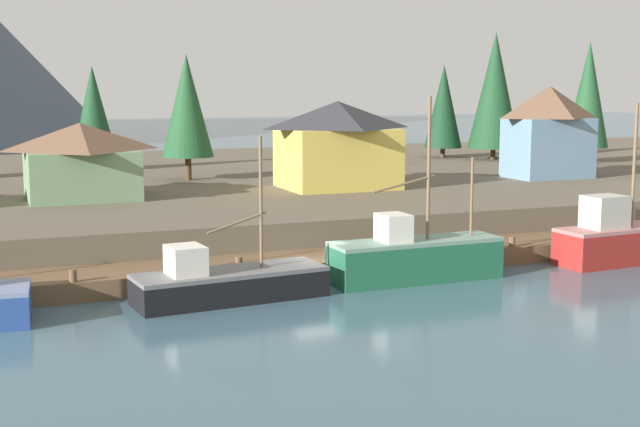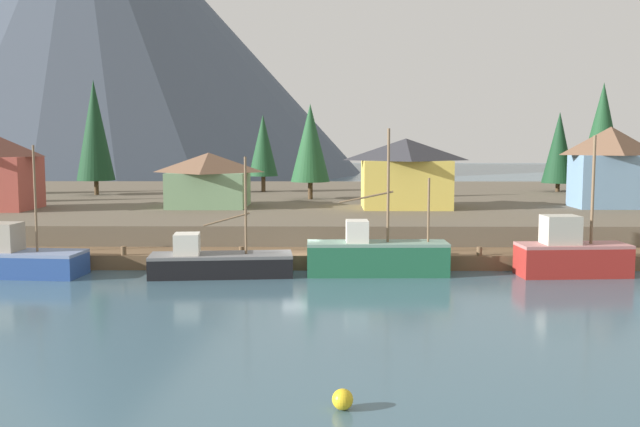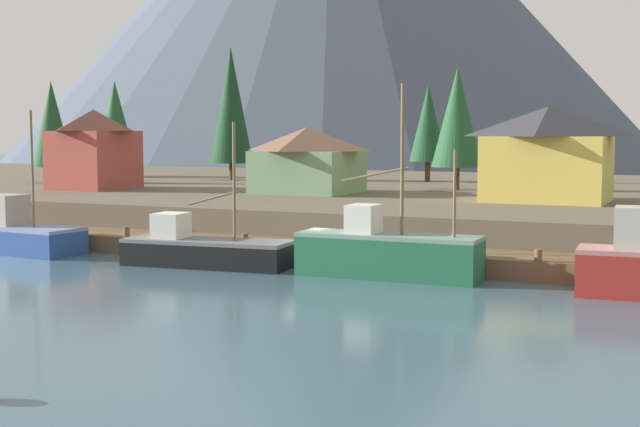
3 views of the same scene
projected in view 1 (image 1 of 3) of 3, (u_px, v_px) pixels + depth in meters
The scene contains 14 objects.
ground_plane at pixel (215, 232), 63.65m from camera, with size 400.00×400.00×1.00m, color #3D5B6B.
dock at pixel (302, 266), 46.95m from camera, with size 80.00×4.00×1.60m.
shoreline_bank at pixel (178, 190), 74.43m from camera, with size 400.00×56.00×2.50m, color brown.
fishing_boat_black at pixel (227, 283), 41.30m from camera, with size 9.33×3.69×7.69m.
fishing_boat_green at pixel (414, 257), 45.48m from camera, with size 9.14×2.65×9.49m.
fishing_boat_red at pixel (613, 239), 49.84m from camera, with size 7.19×3.07×9.04m.
house_yellow at pixel (338, 144), 64.57m from camera, with size 8.28×6.64×6.37m.
house_blue at pixel (548, 131), 71.65m from camera, with size 6.70×4.62×7.45m.
house_green at pixel (81, 160), 58.75m from camera, with size 7.42×7.10×5.05m.
conifer_near_left at pixel (444, 106), 90.89m from camera, with size 3.90×3.90×9.56m.
conifer_mid_left at pixel (187, 106), 69.53m from camera, with size 4.10×4.10×9.99m.
conifer_back_left at pixel (588, 95), 85.38m from camera, with size 4.18×4.18×11.65m.
conifer_centre at pixel (93, 108), 77.24m from camera, with size 3.53×3.53×9.22m.
conifer_far_left at pixel (495, 91), 88.44m from camera, with size 5.21×5.21×12.73m.
Camera 1 is at (-16.07, -41.16, 10.12)m, focal length 49.42 mm.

